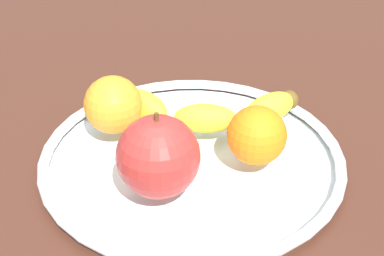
{
  "coord_description": "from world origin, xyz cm",
  "views": [
    {
      "loc": [
        -5.9,
        -49.41,
        37.59
      ],
      "look_at": [
        0.0,
        0.0,
        4.8
      ],
      "focal_mm": 51.76,
      "sensor_mm": 36.0,
      "label": 1
    }
  ],
  "objects_px": {
    "banana": "(209,110)",
    "orange_center": "(257,135)",
    "fruit_bowl": "(192,157)",
    "apple": "(158,157)",
    "orange_front_right": "(113,105)"
  },
  "relations": [
    {
      "from": "banana",
      "to": "fruit_bowl",
      "type": "bearing_deg",
      "value": -106.41
    },
    {
      "from": "fruit_bowl",
      "to": "orange_center",
      "type": "distance_m",
      "value": 0.08
    },
    {
      "from": "apple",
      "to": "orange_center",
      "type": "bearing_deg",
      "value": 19.86
    },
    {
      "from": "orange_front_right",
      "to": "banana",
      "type": "bearing_deg",
      "value": 1.58
    },
    {
      "from": "banana",
      "to": "orange_center",
      "type": "xyz_separation_m",
      "value": [
        0.04,
        -0.08,
        0.01
      ]
    },
    {
      "from": "apple",
      "to": "orange_center",
      "type": "xyz_separation_m",
      "value": [
        0.11,
        0.04,
        -0.01
      ]
    },
    {
      "from": "orange_front_right",
      "to": "orange_center",
      "type": "height_order",
      "value": "orange_front_right"
    },
    {
      "from": "apple",
      "to": "orange_front_right",
      "type": "xyz_separation_m",
      "value": [
        -0.04,
        0.12,
        -0.01
      ]
    },
    {
      "from": "fruit_bowl",
      "to": "apple",
      "type": "bearing_deg",
      "value": -122.63
    },
    {
      "from": "banana",
      "to": "apple",
      "type": "height_order",
      "value": "apple"
    },
    {
      "from": "orange_center",
      "to": "fruit_bowl",
      "type": "bearing_deg",
      "value": 159.27
    },
    {
      "from": "orange_center",
      "to": "apple",
      "type": "bearing_deg",
      "value": -160.14
    },
    {
      "from": "apple",
      "to": "orange_front_right",
      "type": "distance_m",
      "value": 0.12
    },
    {
      "from": "apple",
      "to": "orange_front_right",
      "type": "relative_size",
      "value": 1.35
    },
    {
      "from": "apple",
      "to": "orange_center",
      "type": "distance_m",
      "value": 0.11
    }
  ]
}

